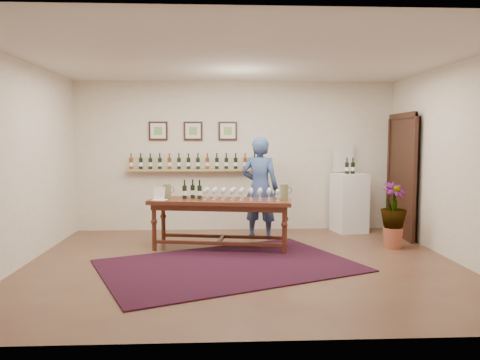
{
  "coord_description": "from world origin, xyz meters",
  "views": [
    {
      "loc": [
        -0.34,
        -6.35,
        1.73
      ],
      "look_at": [
        0.0,
        0.8,
        1.1
      ],
      "focal_mm": 35.0,
      "sensor_mm": 36.0,
      "label": 1
    }
  ],
  "objects_px": {
    "person": "(260,188)",
    "tasting_table": "(221,207)",
    "potted_plant": "(393,215)",
    "display_pedestal": "(349,203)"
  },
  "relations": [
    {
      "from": "person",
      "to": "tasting_table",
      "type": "bearing_deg",
      "value": 66.03
    },
    {
      "from": "tasting_table",
      "to": "person",
      "type": "distance_m",
      "value": 1.03
    },
    {
      "from": "tasting_table",
      "to": "display_pedestal",
      "type": "distance_m",
      "value": 2.71
    },
    {
      "from": "tasting_table",
      "to": "person",
      "type": "bearing_deg",
      "value": 56.77
    },
    {
      "from": "display_pedestal",
      "to": "person",
      "type": "distance_m",
      "value": 1.82
    },
    {
      "from": "tasting_table",
      "to": "person",
      "type": "xyz_separation_m",
      "value": [
        0.69,
        0.74,
        0.22
      ]
    },
    {
      "from": "display_pedestal",
      "to": "tasting_table",
      "type": "bearing_deg",
      "value": -152.56
    },
    {
      "from": "potted_plant",
      "to": "tasting_table",
      "type": "bearing_deg",
      "value": 177.65
    },
    {
      "from": "tasting_table",
      "to": "person",
      "type": "relative_size",
      "value": 1.3
    },
    {
      "from": "tasting_table",
      "to": "person",
      "type": "height_order",
      "value": "person"
    }
  ]
}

